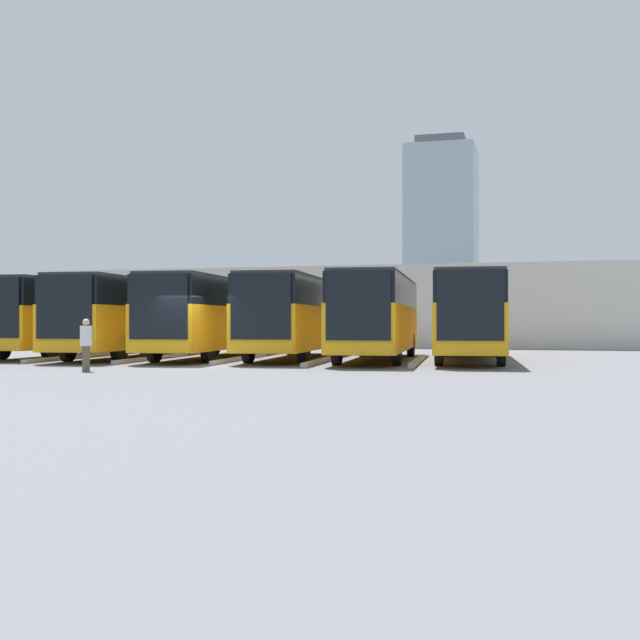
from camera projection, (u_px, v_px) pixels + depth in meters
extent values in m
plane|color=#5B5B60|center=(193.00, 366.00, 28.13)|extent=(600.00, 600.00, 0.00)
cube|color=orange|center=(469.00, 328.00, 32.16)|extent=(3.55, 12.36, 1.76)
cube|color=black|center=(469.00, 293.00, 32.16)|extent=(3.49, 12.17, 1.08)
cube|color=black|center=(470.00, 305.00, 26.15)|extent=(2.17, 0.23, 2.33)
cube|color=orange|center=(470.00, 349.00, 26.14)|extent=(2.34, 0.27, 0.40)
cube|color=#333338|center=(469.00, 278.00, 32.16)|extent=(3.40, 11.86, 0.12)
cylinder|color=black|center=(501.00, 351.00, 28.25)|extent=(0.39, 1.09, 1.07)
cylinder|color=black|center=(439.00, 351.00, 28.63)|extent=(0.39, 1.09, 1.07)
cylinder|color=black|center=(493.00, 345.00, 35.68)|extent=(0.39, 1.09, 1.07)
cylinder|color=black|center=(444.00, 345.00, 36.07)|extent=(0.39, 1.09, 1.07)
cube|color=#B2B2AD|center=(418.00, 361.00, 30.87)|extent=(0.92, 7.66, 0.15)
cube|color=orange|center=(378.00, 328.00, 32.51)|extent=(3.55, 12.36, 1.76)
cube|color=black|center=(378.00, 293.00, 32.52)|extent=(3.49, 12.17, 1.08)
cube|color=black|center=(358.00, 305.00, 26.50)|extent=(2.17, 0.23, 2.33)
cube|color=orange|center=(358.00, 349.00, 26.50)|extent=(2.34, 0.27, 0.40)
cube|color=#333338|center=(378.00, 278.00, 32.52)|extent=(3.40, 11.86, 0.12)
cylinder|color=black|center=(397.00, 351.00, 28.60)|extent=(0.39, 1.09, 1.07)
cylinder|color=black|center=(337.00, 350.00, 28.99)|extent=(0.39, 1.09, 1.07)
cylinder|color=black|center=(411.00, 345.00, 36.04)|extent=(0.39, 1.09, 1.07)
cylinder|color=black|center=(363.00, 345.00, 36.42)|extent=(0.39, 1.09, 1.07)
cube|color=#B2B2AD|center=(323.00, 360.00, 31.23)|extent=(0.92, 7.66, 0.15)
cube|color=orange|center=(297.00, 327.00, 33.99)|extent=(3.55, 12.36, 1.76)
cube|color=black|center=(297.00, 294.00, 33.99)|extent=(3.49, 12.17, 1.08)
cube|color=black|center=(261.00, 306.00, 27.98)|extent=(2.17, 0.23, 2.33)
cube|color=orange|center=(261.00, 348.00, 27.97)|extent=(2.34, 0.27, 0.40)
cube|color=#333338|center=(297.00, 280.00, 34.00)|extent=(3.40, 11.86, 0.12)
cylinder|color=black|center=(304.00, 349.00, 30.08)|extent=(0.39, 1.09, 1.07)
cylinder|color=black|center=(248.00, 349.00, 30.47)|extent=(0.39, 1.09, 1.07)
cylinder|color=black|center=(336.00, 344.00, 37.51)|extent=(0.39, 1.09, 1.07)
cylinder|color=black|center=(291.00, 344.00, 37.90)|extent=(0.39, 1.09, 1.07)
cube|color=#B2B2AD|center=(241.00, 358.00, 32.71)|extent=(0.92, 7.66, 0.15)
cube|color=orange|center=(212.00, 327.00, 34.35)|extent=(3.55, 12.36, 1.76)
cube|color=black|center=(212.00, 294.00, 34.35)|extent=(3.49, 12.17, 1.08)
cube|color=black|center=(158.00, 306.00, 28.34)|extent=(2.17, 0.23, 2.33)
cube|color=orange|center=(158.00, 347.00, 28.33)|extent=(2.34, 0.27, 0.40)
cube|color=#333338|center=(212.00, 280.00, 34.35)|extent=(3.40, 11.86, 0.12)
cylinder|color=black|center=(208.00, 349.00, 30.43)|extent=(0.39, 1.09, 1.07)
cylinder|color=black|center=(154.00, 349.00, 30.82)|extent=(0.39, 1.09, 1.07)
cylinder|color=black|center=(259.00, 344.00, 37.87)|extent=(0.39, 1.09, 1.07)
cylinder|color=black|center=(215.00, 343.00, 38.26)|extent=(0.39, 1.09, 1.07)
cube|color=#B2B2AD|center=(154.00, 358.00, 33.06)|extent=(0.92, 7.66, 0.15)
cube|color=orange|center=(133.00, 327.00, 35.02)|extent=(3.55, 12.36, 1.76)
cube|color=black|center=(133.00, 295.00, 35.03)|extent=(3.49, 12.17, 1.08)
cube|color=black|center=(64.00, 307.00, 29.02)|extent=(2.17, 0.23, 2.33)
cube|color=orange|center=(64.00, 347.00, 29.01)|extent=(2.34, 0.27, 0.40)
cube|color=#333338|center=(133.00, 281.00, 35.03)|extent=(3.40, 11.86, 0.12)
cylinder|color=black|center=(119.00, 348.00, 31.11)|extent=(0.39, 1.09, 1.07)
cylinder|color=black|center=(68.00, 348.00, 31.50)|extent=(0.39, 1.09, 1.07)
cylinder|color=black|center=(186.00, 343.00, 38.55)|extent=(0.39, 1.09, 1.07)
cylinder|color=black|center=(143.00, 343.00, 38.93)|extent=(0.39, 1.09, 1.07)
cube|color=#B2B2AD|center=(73.00, 357.00, 33.74)|extent=(0.92, 7.66, 0.15)
cube|color=orange|center=(70.00, 327.00, 36.73)|extent=(3.55, 12.36, 1.76)
cube|color=black|center=(70.00, 296.00, 36.74)|extent=(3.49, 12.17, 1.08)
cube|color=#333338|center=(70.00, 283.00, 36.74)|extent=(3.40, 11.86, 0.12)
cylinder|color=black|center=(50.00, 347.00, 32.82)|extent=(0.39, 1.09, 1.07)
cylinder|color=black|center=(2.00, 347.00, 33.21)|extent=(0.39, 1.09, 1.07)
cylinder|color=black|center=(127.00, 342.00, 40.26)|extent=(0.39, 1.09, 1.07)
cylinder|color=black|center=(86.00, 342.00, 40.64)|extent=(0.39, 1.09, 1.07)
cylinder|color=brown|center=(85.00, 359.00, 25.35)|extent=(0.26, 0.26, 0.81)
cylinder|color=brown|center=(87.00, 359.00, 25.18)|extent=(0.26, 0.26, 0.81)
cylinder|color=silver|center=(86.00, 336.00, 25.27)|extent=(0.52, 0.52, 0.64)
sphere|color=tan|center=(86.00, 322.00, 25.27)|extent=(0.22, 0.22, 0.22)
cube|color=beige|center=(358.00, 308.00, 53.73)|extent=(39.90, 10.83, 4.98)
cube|color=silver|center=(378.00, 280.00, 60.40)|extent=(39.90, 3.00, 0.24)
cylinder|color=slate|center=(571.00, 311.00, 57.75)|extent=(0.20, 0.20, 4.73)
cylinder|color=slate|center=(212.00, 312.00, 65.16)|extent=(0.20, 0.20, 4.73)
cube|color=#93A8B7|center=(442.00, 238.00, 206.64)|extent=(17.57, 17.57, 46.37)
cube|color=#4C4C51|center=(442.00, 143.00, 206.68)|extent=(12.30, 12.30, 2.40)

